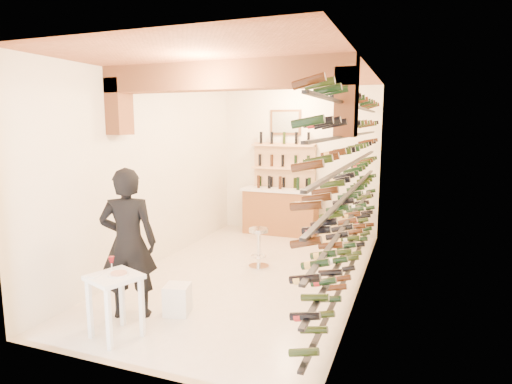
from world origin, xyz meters
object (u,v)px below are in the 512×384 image
back_counter (281,210)px  tasting_table (115,286)px  wine_rack (348,184)px  white_stool (178,299)px  chrome_barstool (259,245)px  person (128,243)px  crate_lower (337,236)px

back_counter → tasting_table: size_ratio=1.91×
wine_rack → back_counter: wine_rack is taller
white_stool → chrome_barstool: bearing=80.5°
tasting_table → person: person is taller
tasting_table → person: bearing=130.7°
tasting_table → white_stool: (0.34, 0.77, -0.41)m
chrome_barstool → crate_lower: (1.00, 1.85, -0.22)m
tasting_table → white_stool: tasting_table is taller
crate_lower → chrome_barstool: bearing=-118.5°
person → tasting_table: bearing=86.3°
white_stool → tasting_table: bearing=-113.6°
back_counter → person: person is taller
person → crate_lower: size_ratio=3.30×
white_stool → crate_lower: white_stool is taller
tasting_table → person: size_ratio=0.47×
wine_rack → back_counter: (-1.83, 2.65, -1.02)m
tasting_table → person: (-0.19, 0.53, 0.34)m
tasting_table → chrome_barstool: size_ratio=1.32×
back_counter → crate_lower: 1.45m
wine_rack → crate_lower: wine_rack is taller
tasting_table → crate_lower: bearing=90.9°
back_counter → chrome_barstool: 2.32m
wine_rack → tasting_table: bearing=-131.3°
wine_rack → chrome_barstool: (-1.50, 0.35, -1.16)m
wine_rack → white_stool: (-1.85, -1.71, -1.36)m
wine_rack → back_counter: size_ratio=3.35×
wine_rack → white_stool: bearing=-137.2°
back_counter → tasting_table: (-0.35, -5.13, 0.07)m
crate_lower → white_stool: bearing=-109.0°
white_stool → chrome_barstool: 2.11m
wine_rack → crate_lower: (-0.50, 2.20, -1.38)m
wine_rack → back_counter: bearing=124.7°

